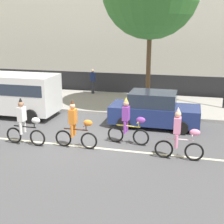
% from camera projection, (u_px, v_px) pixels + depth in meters
% --- Properties ---
extents(ground_plane, '(80.00, 80.00, 0.00)m').
position_uv_depth(ground_plane, '(78.00, 141.00, 12.77)').
color(ground_plane, '#4C4C4F').
extents(road_centre_line, '(36.00, 0.14, 0.01)m').
position_uv_depth(road_centre_line, '(74.00, 146.00, 12.30)').
color(road_centre_line, beige).
rests_on(road_centre_line, ground).
extents(sidewalk_curb, '(60.00, 5.00, 0.15)m').
position_uv_depth(sidewalk_curb, '(116.00, 102.00, 18.81)').
color(sidewalk_curb, '#9E9B93').
rests_on(sidewalk_curb, ground).
extents(fence_line, '(40.00, 0.08, 1.40)m').
position_uv_depth(fence_line, '(126.00, 84.00, 21.34)').
color(fence_line, black).
rests_on(fence_line, ground).
extents(building_backdrop, '(28.00, 8.00, 7.02)m').
position_uv_depth(building_backdrop, '(157.00, 37.00, 28.35)').
color(building_backdrop, beige).
rests_on(building_backdrop, ground).
extents(parade_cyclist_zebra, '(1.72, 0.50, 1.92)m').
position_uv_depth(parade_cyclist_zebra, '(25.00, 124.00, 12.20)').
color(parade_cyclist_zebra, black).
rests_on(parade_cyclist_zebra, ground).
extents(parade_cyclist_orange, '(1.72, 0.50, 1.92)m').
position_uv_depth(parade_cyclist_orange, '(76.00, 127.00, 11.88)').
color(parade_cyclist_orange, black).
rests_on(parade_cyclist_orange, ground).
extents(parade_cyclist_purple, '(1.72, 0.50, 1.92)m').
position_uv_depth(parade_cyclist_purple, '(129.00, 124.00, 12.28)').
color(parade_cyclist_purple, black).
rests_on(parade_cyclist_purple, ground).
extents(parade_cyclist_pink, '(1.72, 0.50, 1.92)m').
position_uv_depth(parade_cyclist_pink, '(180.00, 137.00, 10.85)').
color(parade_cyclist_pink, black).
rests_on(parade_cyclist_pink, ground).
extents(parked_van_white, '(5.00, 2.22, 2.18)m').
position_uv_depth(parked_van_white, '(11.00, 92.00, 16.06)').
color(parked_van_white, white).
rests_on(parked_van_white, ground).
extents(parked_car_navy, '(4.10, 1.92, 1.64)m').
position_uv_depth(parked_car_navy, '(154.00, 110.00, 14.45)').
color(parked_car_navy, navy).
rests_on(parked_car_navy, ground).
extents(pedestrian_onlooker, '(0.32, 0.20, 1.62)m').
position_uv_depth(pedestrian_onlooker, '(93.00, 81.00, 20.69)').
color(pedestrian_onlooker, '#33333D').
rests_on(pedestrian_onlooker, sidewalk_curb).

